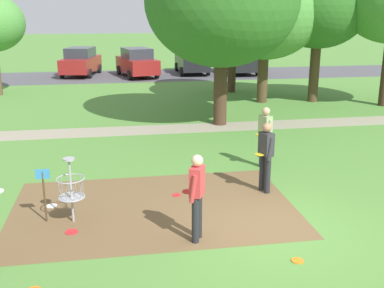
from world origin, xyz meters
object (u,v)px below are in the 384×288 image
Objects in this scene: tree_near_right at (265,11)px; tree_mid_right at (233,25)px; frisbee_far_left at (297,261)px; tree_mid_center at (319,6)px; player_waiting_left at (197,193)px; frisbee_far_right at (72,232)px; parked_car_rightmost at (240,60)px; parked_car_center_left at (137,62)px; frisbee_near_basket at (176,195)px; tree_near_left at (222,1)px; disc_golf_basket at (68,188)px; parked_car_center_right at (192,60)px; player_foreground_watching at (266,153)px; frisbee_mid_grass at (52,206)px; player_throwing at (265,134)px; parked_car_leftmost at (81,62)px.

tree_mid_right is at bearing 103.46° from tree_near_right.
tree_mid_center reaches higher than frisbee_far_left.
frisbee_far_right is (-2.40, 0.70, -0.96)m from player_waiting_left.
parked_car_center_left is at bearing -176.57° from parked_car_rightmost.
frisbee_far_right is at bearing -130.47° from tree_mid_center.
frisbee_near_basket is 0.03× the size of tree_near_left.
disc_golf_basket is 0.33× the size of parked_car_center_right.
frisbee_far_right is (-4.45, -1.44, -0.96)m from player_foreground_watching.
disc_golf_basket is 0.22× the size of tree_mid_center.
tree_near_left is 7.43m from tree_mid_right.
disc_golf_basket is 0.90m from frisbee_far_right.
frisbee_mid_grass is at bearing 145.22° from frisbee_far_left.
frisbee_near_basket is (-2.68, -1.64, -0.96)m from player_throwing.
frisbee_far_right is at bearing -68.45° from frisbee_mid_grass.
player_foreground_watching reaches higher than frisbee_mid_grass.
parked_car_center_right is 1.00× the size of parked_car_rightmost.
parked_car_center_left reaches higher than disc_golf_basket.
tree_mid_right is at bearing 79.97° from player_throwing.
disc_golf_basket is 2.75m from player_waiting_left.
parked_car_center_right is at bearing 86.26° from player_throwing.
frisbee_mid_grass is 0.06× the size of parked_car_center_right.
player_waiting_left is 3.73m from frisbee_mid_grass.
frisbee_far_right is at bearing -162.05° from player_foreground_watching.
parked_car_center_left is at bearing 97.50° from player_throwing.
tree_mid_center reaches higher than parked_car_rightmost.
parked_car_center_left is at bearing 118.84° from tree_near_right.
parked_car_center_left is at bearing 95.37° from player_foreground_watching.
tree_mid_right is (4.75, 16.05, 2.49)m from player_waiting_left.
frisbee_mid_grass and frisbee_far_left have the same top height.
tree_mid_right is 1.12× the size of parked_car_center_left.
player_throwing is 0.27× the size of tree_near_right.
player_throwing is (5.05, 2.67, 0.21)m from disc_golf_basket.
disc_golf_basket is at bearing -168.33° from player_foreground_watching.
player_waiting_left is 0.38× the size of parked_car_center_left.
parked_car_center_right is at bearing 110.19° from tree_mid_center.
frisbee_far_left is at bearing -29.46° from disc_golf_basket.
player_throwing is 7.89× the size of frisbee_far_left.
tree_mid_center is at bearing -85.57° from parked_car_rightmost.
tree_mid_center is 12.20m from parked_car_center_right.
frisbee_near_basket is at bearing 23.54° from disc_golf_basket.
tree_near_right is 14.50m from parked_car_leftmost.
player_throwing is at bearing -120.86° from tree_mid_center.
parked_car_center_right is at bearing 85.11° from player_foreground_watching.
player_throwing is 5.90m from frisbee_mid_grass.
parked_car_rightmost is at bearing -10.49° from parked_car_center_right.
frisbee_near_basket is at bearing 3.38° from frisbee_mid_grass.
disc_golf_basket reaches higher than frisbee_near_basket.
parked_car_center_left is at bearing 81.61° from frisbee_mid_grass.
tree_near_left is at bearing -107.68° from tree_mid_right.
parked_car_leftmost is at bearing 104.41° from player_foreground_watching.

